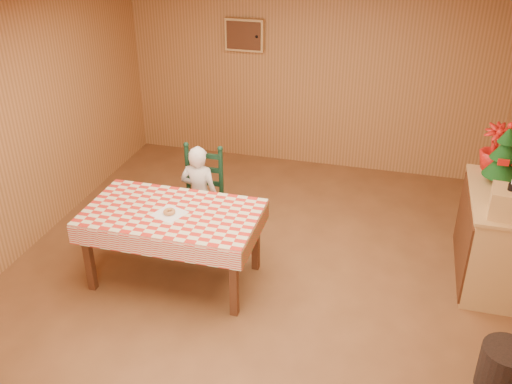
% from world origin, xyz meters
% --- Properties ---
extents(ground, '(6.00, 6.00, 0.00)m').
position_xyz_m(ground, '(0.00, 0.00, 0.00)').
color(ground, brown).
rests_on(ground, ground).
extents(cabin_walls, '(5.10, 6.05, 2.65)m').
position_xyz_m(cabin_walls, '(-0.00, 0.53, 1.83)').
color(cabin_walls, '#A76F3C').
rests_on(cabin_walls, ground).
extents(dining_table, '(1.66, 0.96, 0.77)m').
position_xyz_m(dining_table, '(-0.75, -0.05, 0.69)').
color(dining_table, '#502915').
rests_on(dining_table, ground).
extents(ladder_chair, '(0.44, 0.40, 1.08)m').
position_xyz_m(ladder_chair, '(-0.75, 0.73, 0.50)').
color(ladder_chair, black).
rests_on(ladder_chair, ground).
extents(seated_child, '(0.41, 0.27, 1.12)m').
position_xyz_m(seated_child, '(-0.75, 0.68, 0.56)').
color(seated_child, silver).
rests_on(seated_child, ground).
extents(napkin, '(0.33, 0.33, 0.00)m').
position_xyz_m(napkin, '(-0.75, -0.10, 0.77)').
color(napkin, white).
rests_on(napkin, dining_table).
extents(donut, '(0.14, 0.14, 0.04)m').
position_xyz_m(donut, '(-0.75, -0.10, 0.79)').
color(donut, '#BE7D44').
rests_on(donut, napkin).
extents(shelf_unit, '(0.54, 1.24, 0.93)m').
position_xyz_m(shelf_unit, '(2.20, 0.79, 0.47)').
color(shelf_unit, tan).
rests_on(shelf_unit, ground).
extents(crate, '(0.33, 0.33, 0.25)m').
position_xyz_m(crate, '(2.21, 0.39, 1.06)').
color(crate, tan).
rests_on(crate, shelf_unit).
extents(christmas_tree, '(0.34, 0.34, 0.62)m').
position_xyz_m(christmas_tree, '(2.20, 1.04, 1.21)').
color(christmas_tree, '#502915').
rests_on(christmas_tree, shelf_unit).
extents(flower_arrangement, '(0.29, 0.29, 0.48)m').
position_xyz_m(flower_arrangement, '(2.16, 1.34, 1.17)').
color(flower_arrangement, '#B61610').
rests_on(flower_arrangement, shelf_unit).
extents(storage_bin, '(0.48, 0.48, 0.39)m').
position_xyz_m(storage_bin, '(2.22, -0.71, 0.19)').
color(storage_bin, black).
rests_on(storage_bin, ground).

